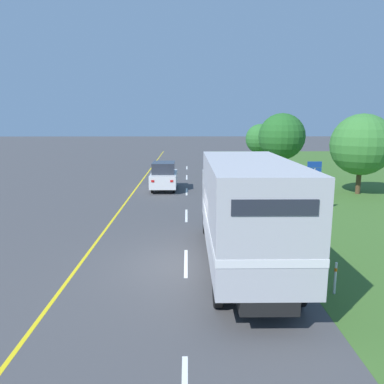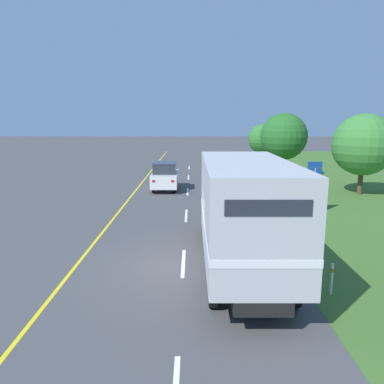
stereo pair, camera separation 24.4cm
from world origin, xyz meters
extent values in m
plane|color=#444447|center=(0.00, 0.00, 0.00)|extent=(200.00, 200.00, 0.00)
cube|color=#3D6628|center=(13.70, 14.84, 0.00)|extent=(20.00, 64.16, 0.01)
cube|color=yellow|center=(-3.70, 14.84, 0.00)|extent=(0.12, 64.16, 0.01)
cube|color=white|center=(0.00, 0.21, 0.00)|extent=(0.12, 2.60, 0.01)
cube|color=white|center=(0.00, 6.81, 0.00)|extent=(0.12, 2.60, 0.01)
cube|color=white|center=(0.00, 13.41, 0.00)|extent=(0.12, 2.60, 0.01)
cube|color=white|center=(0.00, 20.01, 0.00)|extent=(0.12, 2.60, 0.01)
cube|color=white|center=(0.00, 26.61, 0.00)|extent=(0.12, 2.60, 0.01)
cylinder|color=black|center=(0.86, 3.71, 0.50)|extent=(0.22, 1.00, 1.00)
cylinder|color=black|center=(3.04, 3.71, 0.50)|extent=(0.22, 1.00, 1.00)
cylinder|color=black|center=(0.86, -2.89, 0.50)|extent=(0.22, 1.00, 1.00)
cylinder|color=black|center=(3.04, -2.89, 0.50)|extent=(0.22, 1.00, 1.00)
cube|color=black|center=(1.95, 0.00, 0.68)|extent=(1.39, 8.79, 0.36)
cube|color=#B7B7BC|center=(1.95, -1.05, 2.30)|extent=(2.54, 6.69, 2.88)
cube|color=white|center=(1.95, -1.05, 1.80)|extent=(2.56, 6.71, 0.20)
cube|color=#232833|center=(1.95, -4.40, 3.09)|extent=(1.90, 0.03, 0.36)
cube|color=#B7B7BC|center=(1.95, 3.34, 1.81)|extent=(2.43, 2.10, 1.90)
cube|color=#283342|center=(1.95, 4.40, 2.05)|extent=(2.16, 0.03, 0.85)
cylinder|color=black|center=(-2.35, 15.42, 0.33)|extent=(0.16, 0.66, 0.66)
cylinder|color=black|center=(-0.88, 15.42, 0.33)|extent=(0.16, 0.66, 0.66)
cylinder|color=black|center=(-2.35, 13.00, 0.33)|extent=(0.16, 0.66, 0.66)
cylinder|color=black|center=(-0.88, 13.00, 0.33)|extent=(0.16, 0.66, 0.66)
cube|color=white|center=(-1.61, 14.21, 0.78)|extent=(1.80, 3.91, 0.90)
cube|color=#282D38|center=(-1.61, 14.05, 1.61)|extent=(1.55, 2.15, 0.77)
cube|color=red|center=(-2.24, 12.24, 0.94)|extent=(0.20, 0.03, 0.14)
cube|color=red|center=(-0.98, 12.24, 0.94)|extent=(0.20, 0.03, 0.14)
cylinder|color=#9E9EA3|center=(5.16, 7.28, 1.22)|extent=(0.09, 0.09, 2.44)
cylinder|color=#9E9EA3|center=(6.79, 7.28, 1.22)|extent=(0.09, 0.09, 2.44)
cube|color=navy|center=(5.97, 7.28, 1.84)|extent=(2.33, 0.06, 1.22)
cube|color=navy|center=(6.77, 7.28, 2.62)|extent=(0.75, 0.06, 0.32)
cube|color=silver|center=(5.97, 7.24, 1.84)|extent=(1.82, 0.02, 0.22)
cylinder|color=#4C3823|center=(11.61, 12.52, 0.85)|extent=(0.32, 0.32, 1.70)
sphere|color=#387A33|center=(11.61, 12.52, 3.33)|extent=(4.06, 4.06, 4.06)
cylinder|color=brown|center=(8.22, 20.27, 0.95)|extent=(0.25, 0.25, 1.90)
sphere|color=#236023|center=(8.22, 20.27, 3.50)|extent=(4.00, 4.00, 4.00)
cylinder|color=#4C3823|center=(7.88, 28.03, 0.83)|extent=(0.29, 0.29, 1.67)
sphere|color=#2D702D|center=(7.88, 28.03, 2.93)|extent=(3.15, 3.15, 3.15)
cylinder|color=white|center=(4.30, -2.22, 0.47)|extent=(0.07, 0.07, 0.95)
cylinder|color=orange|center=(4.30, -2.22, 0.74)|extent=(0.08, 0.08, 0.10)
camera|label=1|loc=(0.06, -12.24, 4.96)|focal=35.00mm
camera|label=2|loc=(0.30, -12.24, 4.96)|focal=35.00mm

